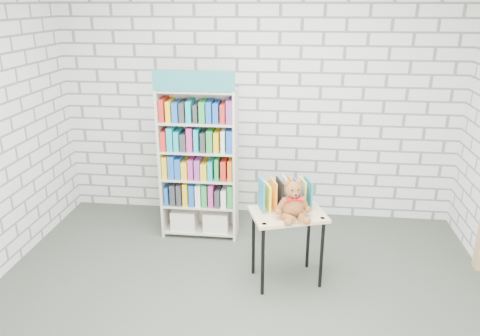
# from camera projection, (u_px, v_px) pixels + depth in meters

# --- Properties ---
(ground) EXTENTS (4.50, 4.50, 0.00)m
(ground) POSITION_uv_depth(u_px,v_px,m) (236.00, 313.00, 3.88)
(ground) COLOR #3D463B
(ground) RESTS_ON ground
(room_shell) EXTENTS (4.52, 4.02, 2.81)m
(room_shell) POSITION_uv_depth(u_px,v_px,m) (236.00, 100.00, 3.27)
(room_shell) COLOR silver
(room_shell) RESTS_ON ground
(bookshelf) EXTENTS (0.81, 0.31, 1.81)m
(bookshelf) POSITION_uv_depth(u_px,v_px,m) (199.00, 163.00, 4.92)
(bookshelf) COLOR beige
(bookshelf) RESTS_ON ground
(display_table) EXTENTS (0.74, 0.62, 0.68)m
(display_table) POSITION_uv_depth(u_px,v_px,m) (288.00, 223.00, 4.13)
(display_table) COLOR #D6AC80
(display_table) RESTS_ON ground
(table_books) EXTENTS (0.48, 0.33, 0.26)m
(table_books) POSITION_uv_depth(u_px,v_px,m) (285.00, 195.00, 4.15)
(table_books) COLOR teal
(table_books) RESTS_ON display_table
(teddy_bear) EXTENTS (0.31, 0.30, 0.34)m
(teddy_bear) POSITION_uv_depth(u_px,v_px,m) (293.00, 203.00, 3.97)
(teddy_bear) COLOR brown
(teddy_bear) RESTS_ON display_table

